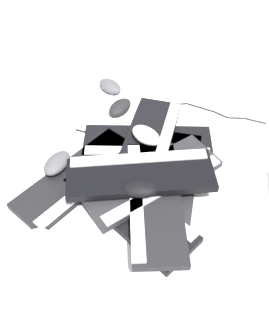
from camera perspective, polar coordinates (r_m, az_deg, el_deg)
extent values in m
plane|color=white|center=(1.25, 1.26, 0.91)|extent=(3.20, 3.20, 0.00)
cube|color=#232326|center=(1.18, 5.64, -2.21)|extent=(0.16, 0.44, 0.02)
cube|color=#B2B5BA|center=(1.17, 2.98, -1.33)|extent=(0.04, 0.42, 0.01)
cube|color=black|center=(1.30, 1.96, 3.89)|extent=(0.46, 0.23, 0.02)
cube|color=silver|center=(1.25, 1.98, 2.57)|extent=(0.42, 0.12, 0.01)
cube|color=black|center=(1.21, -8.55, -1.32)|extent=(0.34, 0.46, 0.02)
cube|color=silver|center=(1.17, -6.75, -2.24)|extent=(0.23, 0.38, 0.01)
cube|color=black|center=(1.12, -1.09, -6.28)|extent=(0.45, 0.37, 0.02)
cube|color=silver|center=(1.13, 0.97, -4.20)|extent=(0.37, 0.26, 0.01)
cube|color=#232326|center=(1.15, 2.77, -1.73)|extent=(0.41, 0.42, 0.02)
cube|color=#B2B5BA|center=(1.11, 4.51, -3.07)|extent=(0.31, 0.33, 0.01)
cube|color=black|center=(1.10, 3.17, -4.83)|extent=(0.25, 0.46, 0.02)
cube|color=silver|center=(1.09, 0.23, -4.44)|extent=(0.14, 0.41, 0.01)
cube|color=black|center=(1.25, 1.99, 3.77)|extent=(0.17, 0.45, 0.02)
cube|color=#B2B5BA|center=(1.24, 4.55, 3.79)|extent=(0.05, 0.42, 0.01)
cube|color=black|center=(1.12, 0.92, -1.09)|extent=(0.46, 0.27, 0.02)
cube|color=silver|center=(1.14, 0.65, 1.54)|extent=(0.41, 0.16, 0.01)
ellipsoid|color=black|center=(1.43, -2.24, 9.23)|extent=(0.10, 0.13, 0.04)
ellipsoid|color=#4C4C51|center=(1.54, -3.74, 12.35)|extent=(0.13, 0.12, 0.04)
ellipsoid|color=#B7B7BC|center=(1.09, -15.51, -10.67)|extent=(0.12, 0.13, 0.04)
ellipsoid|color=silver|center=(1.04, -14.51, -14.98)|extent=(0.12, 0.09, 0.04)
ellipsoid|color=black|center=(1.08, 0.77, -3.10)|extent=(0.12, 0.08, 0.04)
ellipsoid|color=silver|center=(1.23, 1.73, 5.04)|extent=(0.13, 0.12, 0.04)
ellipsoid|color=#4C4C51|center=(1.21, -11.73, 0.75)|extent=(0.09, 0.12, 0.04)
cylinder|color=black|center=(1.36, -7.74, 5.60)|extent=(0.06, 0.02, 0.01)
cylinder|color=black|center=(1.33, -5.50, 4.41)|extent=(0.07, 0.06, 0.01)
cylinder|color=black|center=(1.30, -1.94, 3.67)|extent=(0.11, 0.04, 0.01)
cylinder|color=black|center=(1.33, 1.10, 4.71)|extent=(0.02, 0.06, 0.01)
cylinder|color=black|center=(1.38, 1.89, 6.80)|extent=(0.02, 0.09, 0.01)
cylinder|color=black|center=(1.44, 2.99, 8.79)|extent=(0.04, 0.07, 0.01)
cylinder|color=black|center=(1.48, 5.94, 9.67)|extent=(0.10, 0.04, 0.01)
cylinder|color=black|center=(1.48, 10.06, 9.11)|extent=(0.11, 0.04, 0.01)
cylinder|color=black|center=(1.46, 13.07, 7.98)|extent=(0.05, 0.03, 0.01)
cylinder|color=black|center=(1.46, 15.22, 7.45)|extent=(0.06, 0.02, 0.01)
cylinder|color=black|center=(1.47, 17.92, 6.93)|extent=(0.08, 0.02, 0.01)
sphere|color=black|center=(1.38, -8.88, 5.87)|extent=(0.01, 0.01, 0.01)
sphere|color=black|center=(1.35, -6.57, 5.32)|extent=(0.01, 0.01, 0.01)
sphere|color=black|center=(1.30, -4.39, 3.47)|extent=(0.01, 0.01, 0.01)
sphere|color=black|center=(1.31, 0.49, 3.87)|extent=(0.01, 0.01, 0.01)
sphere|color=black|center=(1.35, 1.69, 5.53)|extent=(0.01, 0.01, 0.01)
sphere|color=black|center=(1.42, 2.08, 8.01)|extent=(0.01, 0.01, 0.01)
sphere|color=black|center=(1.47, 3.86, 9.53)|extent=(0.01, 0.01, 0.01)
sphere|color=black|center=(1.49, 7.99, 9.79)|extent=(0.01, 0.01, 0.01)
sphere|color=black|center=(1.47, 12.17, 8.42)|extent=(0.01, 0.01, 0.01)
sphere|color=black|center=(1.45, 13.98, 7.53)|extent=(0.01, 0.01, 0.01)
sphere|color=black|center=(1.46, 16.45, 7.36)|extent=(0.01, 0.01, 0.01)
sphere|color=black|center=(1.47, 19.38, 6.51)|extent=(0.01, 0.01, 0.01)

